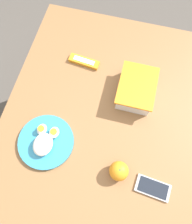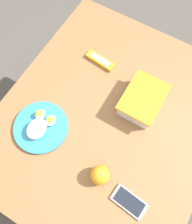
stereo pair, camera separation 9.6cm
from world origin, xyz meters
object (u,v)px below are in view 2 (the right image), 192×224
at_px(candy_bar, 100,61).
at_px(cell_phone, 129,202).
at_px(rice_plate, 40,127).
at_px(food_container, 142,101).
at_px(orange_fruit, 100,175).

distance_m(candy_bar, cell_phone, 0.66).
relative_size(rice_plate, candy_bar, 1.54).
bearing_deg(rice_plate, food_container, 134.95).
distance_m(orange_fruit, candy_bar, 0.55).
relative_size(rice_plate, cell_phone, 1.65).
height_order(orange_fruit, rice_plate, orange_fruit).
relative_size(orange_fruit, rice_plate, 0.33).
bearing_deg(rice_plate, cell_phone, 81.39).
xyz_separation_m(orange_fruit, cell_phone, (0.03, 0.15, -0.03)).
relative_size(food_container, rice_plate, 0.91).
xyz_separation_m(orange_fruit, rice_plate, (-0.05, -0.33, -0.02)).
distance_m(rice_plate, cell_phone, 0.48).
bearing_deg(food_container, rice_plate, -45.05).
height_order(food_container, candy_bar, food_container).
relative_size(orange_fruit, cell_phone, 0.54).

